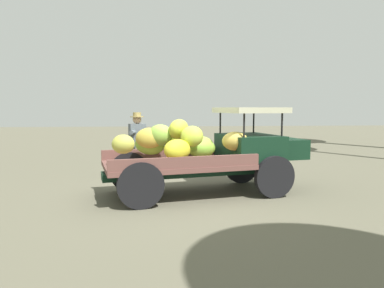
{
  "coord_description": "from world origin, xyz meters",
  "views": [
    {
      "loc": [
        -0.62,
        -7.71,
        1.86
      ],
      "look_at": [
        0.06,
        -0.02,
        1.1
      ],
      "focal_mm": 33.91,
      "sensor_mm": 36.0,
      "label": 1
    }
  ],
  "objects": [
    {
      "name": "farmer",
      "position": [
        -1.19,
        1.47,
        1.01
      ],
      "size": [
        0.55,
        0.51,
        1.76
      ],
      "rotation": [
        0.0,
        0.0,
        -1.24
      ],
      "color": "#B3B9A9",
      "rests_on": "ground"
    },
    {
      "name": "truck",
      "position": [
        0.52,
        0.09,
        0.94
      ],
      "size": [
        4.65,
        2.52,
        1.88
      ],
      "rotation": [
        0.0,
        0.0,
        0.22
      ],
      "color": "black",
      "rests_on": "ground"
    },
    {
      "name": "ground_plane",
      "position": [
        0.0,
        0.0,
        0.0
      ],
      "size": [
        60.0,
        60.0,
        0.0
      ],
      "primitive_type": "plane",
      "color": "#5E5B48"
    }
  ]
}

